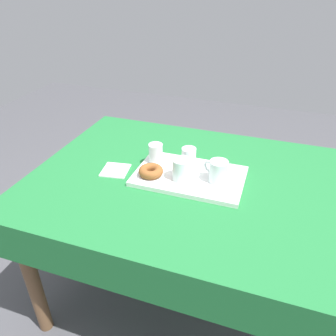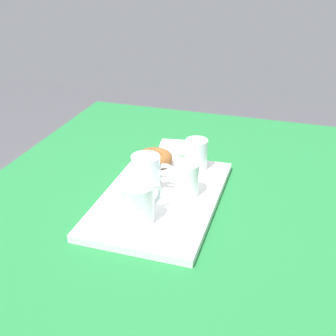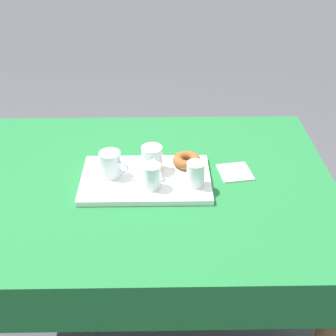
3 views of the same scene
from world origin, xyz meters
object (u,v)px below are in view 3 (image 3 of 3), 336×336
Objects in this scene: tea_mug_right at (152,160)px; dining_table at (147,199)px; tea_mug_left at (111,165)px; paper_napkin at (235,172)px; water_glass_near at (152,178)px; water_glass_far at (196,175)px; donut_plate_left at (187,165)px; serving_tray at (145,179)px; sugar_donut_left at (187,160)px.

dining_table is at bearing 60.06° from tea_mug_right.
tea_mug_left is 0.92× the size of paper_napkin.
water_glass_near reaches higher than paper_napkin.
water_glass_far is 0.13m from donut_plate_left.
water_glass_near is (-0.15, 0.08, -0.00)m from tea_mug_left.
paper_napkin is (-0.15, -0.10, -0.06)m from water_glass_far.
donut_plate_left is (-0.15, -0.06, 0.11)m from dining_table.
serving_tray is at bearing 8.72° from paper_napkin.
water_glass_near is at bearing 4.40° from water_glass_far.
dining_table is 0.34m from paper_napkin.
water_glass_near is 0.80× the size of donut_plate_left.
serving_tray is (0.00, 0.01, 0.09)m from dining_table.
donut_plate_left is at bearing -78.85° from water_glass_far.
water_glass_far is at bearing 101.15° from sugar_donut_left.
tea_mug_left reaches higher than water_glass_far.
water_glass_near is at bearing 45.87° from donut_plate_left.
donut_plate_left is (0.02, -0.12, -0.04)m from water_glass_far.
serving_tray is at bearing -68.40° from water_glass_near.
tea_mug_right is at bearing -167.20° from tea_mug_left.
dining_table is 0.19m from tea_mug_left.
sugar_donut_left is at bearing -5.69° from paper_napkin.
sugar_donut_left is (-0.13, -0.02, -0.02)m from tea_mug_right.
donut_plate_left is at bearing 0.00° from sugar_donut_left.
tea_mug_left is at bearing 11.51° from donut_plate_left.
tea_mug_left is at bearing 12.80° from tea_mug_right.
sugar_donut_left is at bearing -155.74° from serving_tray.
tea_mug_right is (-0.15, -0.03, 0.00)m from tea_mug_left.
dining_table is 0.16m from water_glass_near.
sugar_donut_left is (0.00, 0.00, 0.02)m from donut_plate_left.
donut_plate_left is at bearing -169.98° from tea_mug_right.
water_glass_near and water_glass_far have the same top height.
tea_mug_left is 0.99× the size of donut_plate_left.
serving_tray is 0.08m from tea_mug_right.
water_glass_far is (-0.17, 0.06, 0.14)m from dining_table.
water_glass_near is 0.75× the size of paper_napkin.
water_glass_far is 0.80× the size of donut_plate_left.
tea_mug_right is at bearing -32.73° from water_glass_far.
water_glass_far is (-0.18, 0.05, 0.05)m from serving_tray.
tea_mug_left is 0.28m from sugar_donut_left.
paper_napkin is at bearing -175.21° from tea_mug_left.
tea_mug_right is 0.14m from donut_plate_left.
tea_mug_left is (0.12, -0.01, 0.05)m from serving_tray.
water_glass_near is 0.15m from water_glass_far.
tea_mug_right reaches higher than water_glass_far.
sugar_donut_left is at bearing 0.00° from donut_plate_left.
dining_table is 0.09m from serving_tray.
serving_tray is at bearing -16.20° from water_glass_far.
water_glass_near reaches higher than serving_tray.
paper_napkin is (-0.45, -0.04, -0.06)m from tea_mug_left.
donut_plate_left is (-0.13, -0.13, -0.04)m from water_glass_near.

